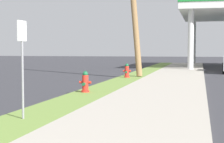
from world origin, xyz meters
TOP-DOWN VIEW (x-y plane):
  - fire_hydrant_second at (0.46, 10.54)m, footprint 0.42×0.38m
  - fire_hydrant_third at (0.56, 17.59)m, footprint 0.42×0.37m
  - street_sign_post at (0.66, 5.45)m, footprint 0.05×0.36m

SIDE VIEW (x-z plane):
  - fire_hydrant_second at x=0.46m, z-range 0.07..0.82m
  - fire_hydrant_third at x=0.56m, z-range 0.07..0.82m
  - street_sign_post at x=0.66m, z-range 0.57..2.69m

